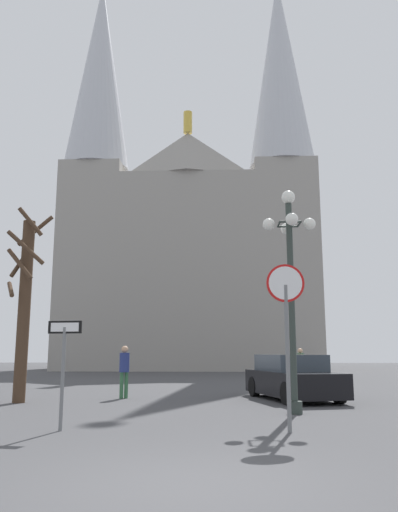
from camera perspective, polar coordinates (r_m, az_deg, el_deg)
ground_plane at (r=6.31m, az=-1.41°, el=-24.26°), size 120.00×120.00×0.00m
cathedral at (r=44.41m, az=-0.95°, el=1.51°), size 20.77×13.70×34.53m
stop_sign at (r=10.20m, az=9.63°, el=-6.31°), size 0.75×0.09×3.19m
one_way_arrow_sign at (r=10.61m, az=-14.76°, el=-10.87°), size 0.70×0.14×2.09m
street_lamp at (r=13.31m, az=10.09°, el=-1.63°), size 1.37×1.37×5.63m
bare_tree at (r=16.58m, az=-18.76°, el=-4.74°), size 1.35×1.31×5.83m
parked_car_near_black at (r=16.89m, az=10.31°, el=-13.15°), size 2.82×4.51×1.38m
pedestrian_walking at (r=22.28m, az=11.17°, el=-11.62°), size 0.32×0.32×1.61m
pedestrian_standing at (r=17.21m, az=-8.26°, el=-11.99°), size 0.32×0.32×1.66m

